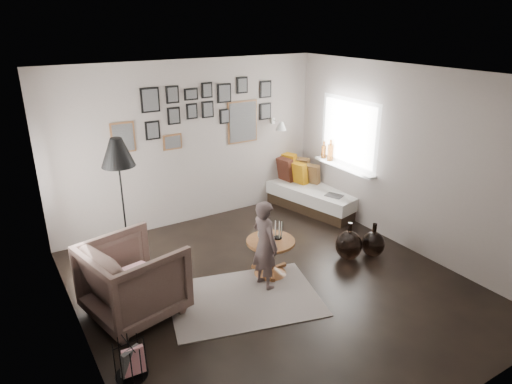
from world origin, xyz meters
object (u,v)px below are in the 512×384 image
magazine_basket (130,360)px  demijohn_small (373,244)px  child (265,245)px  demijohn_large (349,245)px  pedestal_table (270,258)px  armchair (134,279)px  vase (265,231)px  daybed (310,192)px  floor_lamp (118,157)px

magazine_basket → demijohn_small: demijohn_small is taller
child → demijohn_small: bearing=-100.5°
demijohn_large → pedestal_table: bearing=168.2°
pedestal_table → armchair: (-1.77, 0.09, 0.22)m
pedestal_table → vase: (-0.08, 0.02, 0.40)m
pedestal_table → magazine_basket: size_ratio=1.71×
magazine_basket → child: child is taller
pedestal_table → daybed: size_ratio=0.32×
pedestal_table → armchair: armchair is taller
armchair → magazine_basket: 1.03m
floor_lamp → vase: bearing=-37.8°
demijohn_small → child: 1.76m
vase → daybed: vase is taller
child → pedestal_table: bearing=-52.8°
demijohn_large → child: bearing=178.2°
floor_lamp → magazine_basket: (-0.60, -1.99, -1.37)m
demijohn_small → child: (-1.71, 0.16, 0.39)m
demijohn_large → demijohn_small: size_ratio=1.10×
daybed → child: child is taller
daybed → armchair: size_ratio=1.99×
vase → armchair: bearing=177.5°
pedestal_table → demijohn_large: 1.17m
pedestal_table → floor_lamp: size_ratio=0.35×
pedestal_table → floor_lamp: bearing=143.2°
armchair → demijohn_small: size_ratio=1.93×
vase → floor_lamp: 2.05m
armchair → floor_lamp: floor_lamp is taller
pedestal_table → magazine_basket: pedestal_table is taller
floor_lamp → daybed: bearing=7.0°
armchair → child: 1.59m
floor_lamp → child: floor_lamp is taller
magazine_basket → demijohn_small: 3.66m
magazine_basket → child: 2.05m
magazine_basket → daybed: bearing=31.0°
vase → armchair: vase is taller
pedestal_table → demijohn_small: (1.50, -0.36, -0.04)m
daybed → floor_lamp: floor_lamp is taller
magazine_basket → child: (1.91, 0.64, 0.39)m
vase → magazine_basket: size_ratio=1.22×
demijohn_small → armchair: bearing=172.1°
magazine_basket → demijohn_large: 3.33m
demijohn_small → pedestal_table: bearing=166.5°
armchair → demijohn_small: 3.31m
daybed → child: bearing=-153.3°
vase → floor_lamp: (-1.45, 1.13, 0.92)m
daybed → demijohn_small: 1.96m
armchair → floor_lamp: bearing=-25.8°
floor_lamp → demijohn_large: size_ratio=3.25×
magazine_basket → child: bearing=18.6°
armchair → child: (1.55, -0.29, 0.13)m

